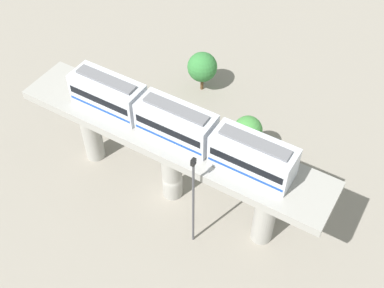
{
  "coord_description": "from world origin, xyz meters",
  "views": [
    {
      "loc": [
        -23.64,
        -16.43,
        38.31
      ],
      "look_at": [
        2.5,
        -0.65,
        4.98
      ],
      "focal_mm": 46.28,
      "sensor_mm": 36.0,
      "label": 1
    }
  ],
  "objects_px": {
    "parked_car_silver": "(287,187)",
    "parked_car_black": "(174,122)",
    "train": "(176,123)",
    "signal_post": "(193,199)",
    "tree_near_viaduct": "(248,130)",
    "tree_mid_lot": "(202,67)"
  },
  "relations": [
    {
      "from": "parked_car_silver",
      "to": "parked_car_black",
      "type": "xyz_separation_m",
      "value": [
        1.77,
        13.95,
        0.0
      ]
    },
    {
      "from": "parked_car_black",
      "to": "tree_mid_lot",
      "type": "relative_size",
      "value": 0.91
    },
    {
      "from": "train",
      "to": "tree_mid_lot",
      "type": "xyz_separation_m",
      "value": [
        14.54,
        5.92,
        -6.63
      ]
    },
    {
      "from": "tree_near_viaduct",
      "to": "signal_post",
      "type": "bearing_deg",
      "value": -177.46
    },
    {
      "from": "parked_car_silver",
      "to": "tree_near_viaduct",
      "type": "distance_m",
      "value": 6.57
    },
    {
      "from": "tree_near_viaduct",
      "to": "tree_mid_lot",
      "type": "xyz_separation_m",
      "value": [
        6.84,
        9.1,
        -0.66
      ]
    },
    {
      "from": "train",
      "to": "parked_car_silver",
      "type": "height_order",
      "value": "train"
    },
    {
      "from": "train",
      "to": "parked_car_black",
      "type": "relative_size",
      "value": 4.6
    },
    {
      "from": "parked_car_black",
      "to": "tree_near_viaduct",
      "type": "bearing_deg",
      "value": -78.76
    },
    {
      "from": "tree_near_viaduct",
      "to": "signal_post",
      "type": "distance_m",
      "value": 11.3
    },
    {
      "from": "parked_car_black",
      "to": "tree_near_viaduct",
      "type": "distance_m",
      "value": 9.05
    },
    {
      "from": "tree_near_viaduct",
      "to": "parked_car_silver",
      "type": "bearing_deg",
      "value": -109.04
    },
    {
      "from": "parked_car_black",
      "to": "signal_post",
      "type": "height_order",
      "value": "signal_post"
    },
    {
      "from": "train",
      "to": "parked_car_silver",
      "type": "relative_size",
      "value": 4.8
    },
    {
      "from": "parked_car_silver",
      "to": "parked_car_black",
      "type": "bearing_deg",
      "value": 85.2
    },
    {
      "from": "parked_car_black",
      "to": "signal_post",
      "type": "bearing_deg",
      "value": -130.25
    },
    {
      "from": "parked_car_silver",
      "to": "parked_car_black",
      "type": "relative_size",
      "value": 0.96
    },
    {
      "from": "tree_near_viaduct",
      "to": "signal_post",
      "type": "height_order",
      "value": "signal_post"
    },
    {
      "from": "parked_car_silver",
      "to": "tree_near_viaduct",
      "type": "bearing_deg",
      "value": 73.39
    },
    {
      "from": "signal_post",
      "to": "tree_near_viaduct",
      "type": "bearing_deg",
      "value": 2.54
    },
    {
      "from": "tree_near_viaduct",
      "to": "signal_post",
      "type": "xyz_separation_m",
      "value": [
        -11.09,
        -0.49,
        2.11
      ]
    },
    {
      "from": "parked_car_silver",
      "to": "tree_near_viaduct",
      "type": "height_order",
      "value": "tree_near_viaduct"
    }
  ]
}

